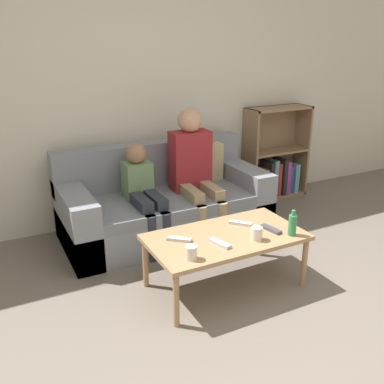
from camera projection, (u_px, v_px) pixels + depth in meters
The scene contains 14 objects.
ground_plane at pixel (329, 382), 2.26m from camera, with size 22.00×22.00×0.00m, color #70665B.
wall_back at pixel (143, 84), 3.99m from camera, with size 12.00×0.06×2.60m.
couch at pixel (165, 205), 3.91m from camera, with size 1.83×0.85×0.79m.
bookshelf at pixel (273, 164), 4.80m from camera, with size 0.73×0.28×1.01m.
coffee_table at pixel (226, 240), 3.01m from camera, with size 1.10×0.60×0.41m.
person_adult at pixel (193, 164), 3.83m from camera, with size 0.36×0.61×1.13m.
person_child at pixel (143, 190), 3.62m from camera, with size 0.23×0.59×0.87m.
cup_near at pixel (257, 234), 2.92m from camera, with size 0.08×0.08×0.09m.
cup_far at pixel (191, 253), 2.66m from camera, with size 0.08×0.08×0.09m.
tv_remote_0 at pixel (179, 239), 2.92m from camera, with size 0.16×0.15×0.02m.
tv_remote_1 at pixel (241, 223), 3.17m from camera, with size 0.15×0.16×0.02m.
tv_remote_2 at pixel (220, 243), 2.86m from camera, with size 0.09×0.18×0.02m.
tv_remote_3 at pixel (271, 229), 3.07m from camera, with size 0.08×0.18×0.02m.
bottle at pixel (292, 225), 2.98m from camera, with size 0.06×0.06×0.19m.
Camera 1 is at (-1.46, -1.25, 1.72)m, focal length 40.00 mm.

